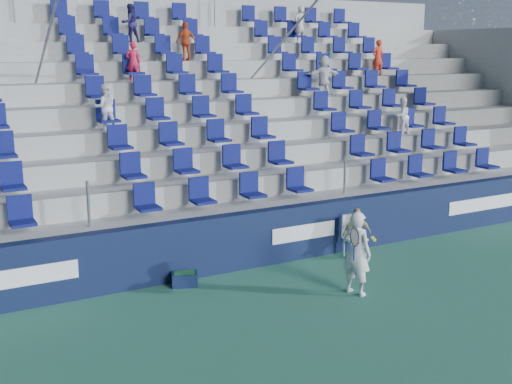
% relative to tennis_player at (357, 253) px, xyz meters
% --- Properties ---
extents(ground, '(70.00, 70.00, 0.00)m').
position_rel_tennis_player_xyz_m(ground, '(-1.26, -0.82, -0.81)').
color(ground, '#2E6C52').
rests_on(ground, ground).
extents(sponsor_wall, '(24.00, 0.32, 1.20)m').
position_rel_tennis_player_xyz_m(sponsor_wall, '(-1.26, 2.33, -0.21)').
color(sponsor_wall, '#0F1838').
rests_on(sponsor_wall, ground).
extents(grandstand, '(24.00, 8.17, 6.63)m').
position_rel_tennis_player_xyz_m(grandstand, '(-1.26, 7.42, 1.32)').
color(grandstand, '#A3A39E').
rests_on(grandstand, ground).
extents(tennis_player, '(0.69, 0.69, 1.61)m').
position_rel_tennis_player_xyz_m(tennis_player, '(0.00, 0.00, 0.00)').
color(tennis_player, silver).
rests_on(tennis_player, ground).
extents(line_judge_chair, '(0.45, 0.46, 0.96)m').
position_rel_tennis_player_xyz_m(line_judge_chair, '(1.30, 1.83, -0.26)').
color(line_judge_chair, white).
rests_on(line_judge_chair, ground).
extents(line_judge, '(0.72, 0.44, 1.14)m').
position_rel_tennis_player_xyz_m(line_judge, '(1.30, 1.68, -0.24)').
color(line_judge, tan).
rests_on(line_judge, ground).
extents(ball_bin, '(0.57, 0.46, 0.28)m').
position_rel_tennis_player_xyz_m(ball_bin, '(-2.68, 1.93, -0.66)').
color(ball_bin, '#101B3C').
rests_on(ball_bin, ground).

